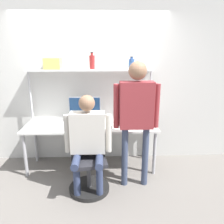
{
  "coord_description": "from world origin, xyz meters",
  "views": [
    {
      "loc": [
        0.22,
        -2.99,
        1.9
      ],
      "look_at": [
        0.33,
        -0.12,
        1.09
      ],
      "focal_mm": 35.0,
      "sensor_mm": 36.0,
      "label": 1
    }
  ],
  "objects_px": {
    "cell_phone": "(110,127)",
    "bottle_red": "(92,62)",
    "monitor": "(85,108)",
    "office_chair": "(89,170)",
    "person_seated": "(88,137)",
    "bottle_blue": "(132,64)",
    "laptop": "(92,125)",
    "storage_box": "(53,64)",
    "person_standing": "(136,109)"
  },
  "relations": [
    {
      "from": "monitor",
      "to": "person_seated",
      "type": "height_order",
      "value": "person_seated"
    },
    {
      "from": "person_seated",
      "to": "bottle_blue",
      "type": "xyz_separation_m",
      "value": [
        0.66,
        0.88,
        0.88
      ]
    },
    {
      "from": "person_standing",
      "to": "monitor",
      "type": "bearing_deg",
      "value": 136.31
    },
    {
      "from": "monitor",
      "to": "person_standing",
      "type": "height_order",
      "value": "person_standing"
    },
    {
      "from": "laptop",
      "to": "office_chair",
      "type": "distance_m",
      "value": 0.69
    },
    {
      "from": "cell_phone",
      "to": "storage_box",
      "type": "xyz_separation_m",
      "value": [
        -0.89,
        0.34,
        0.96
      ]
    },
    {
      "from": "bottle_red",
      "to": "storage_box",
      "type": "height_order",
      "value": "bottle_red"
    },
    {
      "from": "monitor",
      "to": "laptop",
      "type": "bearing_deg",
      "value": -67.8
    },
    {
      "from": "laptop",
      "to": "person_seated",
      "type": "bearing_deg",
      "value": -93.11
    },
    {
      "from": "monitor",
      "to": "bottle_red",
      "type": "height_order",
      "value": "bottle_red"
    },
    {
      "from": "laptop",
      "to": "person_seated",
      "type": "distance_m",
      "value": 0.52
    },
    {
      "from": "cell_phone",
      "to": "bottle_red",
      "type": "bearing_deg",
      "value": 129.02
    },
    {
      "from": "storage_box",
      "to": "bottle_red",
      "type": "bearing_deg",
      "value": 0.0
    },
    {
      "from": "laptop",
      "to": "bottle_red",
      "type": "bearing_deg",
      "value": 89.36
    },
    {
      "from": "cell_phone",
      "to": "person_seated",
      "type": "relative_size",
      "value": 0.11
    },
    {
      "from": "monitor",
      "to": "person_standing",
      "type": "distance_m",
      "value": 1.06
    },
    {
      "from": "office_chair",
      "to": "cell_phone",
      "type": "bearing_deg",
      "value": 57.23
    },
    {
      "from": "laptop",
      "to": "cell_phone",
      "type": "distance_m",
      "value": 0.28
    },
    {
      "from": "cell_phone",
      "to": "laptop",
      "type": "bearing_deg",
      "value": -177.33
    },
    {
      "from": "laptop",
      "to": "office_chair",
      "type": "height_order",
      "value": "office_chair"
    },
    {
      "from": "person_seated",
      "to": "bottle_blue",
      "type": "relative_size",
      "value": 6.95
    },
    {
      "from": "cell_phone",
      "to": "bottle_red",
      "type": "height_order",
      "value": "bottle_red"
    },
    {
      "from": "cell_phone",
      "to": "person_standing",
      "type": "distance_m",
      "value": 0.67
    },
    {
      "from": "office_chair",
      "to": "bottle_blue",
      "type": "bearing_deg",
      "value": 51.22
    },
    {
      "from": "monitor",
      "to": "laptop",
      "type": "relative_size",
      "value": 1.74
    },
    {
      "from": "laptop",
      "to": "person_standing",
      "type": "xyz_separation_m",
      "value": [
        0.62,
        -0.39,
        0.36
      ]
    },
    {
      "from": "laptop",
      "to": "bottle_red",
      "type": "relative_size",
      "value": 1.14
    },
    {
      "from": "cell_phone",
      "to": "person_seated",
      "type": "bearing_deg",
      "value": -119.92
    },
    {
      "from": "laptop",
      "to": "bottle_blue",
      "type": "height_order",
      "value": "bottle_blue"
    },
    {
      "from": "person_seated",
      "to": "bottle_blue",
      "type": "height_order",
      "value": "bottle_blue"
    },
    {
      "from": "monitor",
      "to": "laptop",
      "type": "distance_m",
      "value": 0.4
    },
    {
      "from": "monitor",
      "to": "cell_phone",
      "type": "bearing_deg",
      "value": -37.25
    },
    {
      "from": "office_chair",
      "to": "storage_box",
      "type": "height_order",
      "value": "storage_box"
    },
    {
      "from": "person_seated",
      "to": "bottle_red",
      "type": "relative_size",
      "value": 5.12
    },
    {
      "from": "laptop",
      "to": "storage_box",
      "type": "relative_size",
      "value": 1.19
    },
    {
      "from": "laptop",
      "to": "bottle_blue",
      "type": "relative_size",
      "value": 1.54
    },
    {
      "from": "bottle_blue",
      "to": "storage_box",
      "type": "height_order",
      "value": "bottle_blue"
    },
    {
      "from": "person_standing",
      "to": "bottle_blue",
      "type": "distance_m",
      "value": 0.92
    },
    {
      "from": "office_chair",
      "to": "storage_box",
      "type": "distance_m",
      "value": 1.73
    },
    {
      "from": "bottle_red",
      "to": "storage_box",
      "type": "relative_size",
      "value": 1.05
    },
    {
      "from": "office_chair",
      "to": "person_seated",
      "type": "distance_m",
      "value": 0.52
    },
    {
      "from": "office_chair",
      "to": "person_seated",
      "type": "bearing_deg",
      "value": -81.47
    },
    {
      "from": "monitor",
      "to": "bottle_blue",
      "type": "distance_m",
      "value": 1.05
    },
    {
      "from": "monitor",
      "to": "office_chair",
      "type": "bearing_deg",
      "value": -83.03
    },
    {
      "from": "laptop",
      "to": "storage_box",
      "type": "height_order",
      "value": "storage_box"
    },
    {
      "from": "bottle_blue",
      "to": "office_chair",
      "type": "bearing_deg",
      "value": -128.78
    },
    {
      "from": "monitor",
      "to": "bottle_blue",
      "type": "relative_size",
      "value": 2.68
    },
    {
      "from": "monitor",
      "to": "storage_box",
      "type": "bearing_deg",
      "value": 176.88
    },
    {
      "from": "monitor",
      "to": "cell_phone",
      "type": "distance_m",
      "value": 0.57
    },
    {
      "from": "bottle_red",
      "to": "person_seated",
      "type": "bearing_deg",
      "value": -92.12
    }
  ]
}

